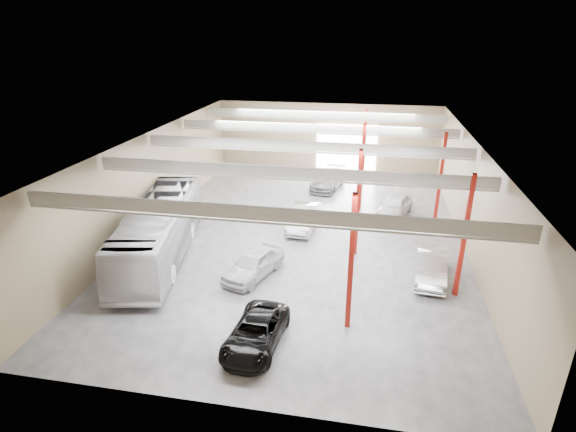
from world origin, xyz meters
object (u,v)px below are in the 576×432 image
(coach_bus, at_px, (160,229))
(car_right_far, at_px, (395,205))
(car_row_b, at_px, (303,217))
(car_row_c, at_px, (328,180))
(black_sedan, at_px, (256,333))
(car_row_a, at_px, (254,263))
(car_right_near, at_px, (431,266))

(coach_bus, relative_size, car_right_far, 2.76)
(car_row_b, relative_size, car_row_c, 0.92)
(black_sedan, height_order, car_row_c, car_row_c)
(car_row_a, distance_m, car_right_near, 10.42)
(car_row_b, relative_size, car_right_near, 1.03)
(black_sedan, distance_m, car_row_a, 6.45)
(coach_bus, bearing_deg, car_row_b, 24.73)
(car_row_c, height_order, car_right_near, car_right_near)
(coach_bus, relative_size, black_sedan, 2.75)
(car_row_a, relative_size, car_row_c, 0.87)
(car_right_far, bearing_deg, coach_bus, -127.56)
(black_sedan, xyz_separation_m, car_row_c, (1.01, 23.21, 0.12))
(car_row_a, relative_size, car_right_far, 0.99)
(car_row_a, xyz_separation_m, car_right_near, (10.30, 1.59, -0.01))
(car_row_b, height_order, car_right_near, car_row_b)
(coach_bus, distance_m, car_row_a, 6.74)
(car_row_a, bearing_deg, coach_bus, -172.89)
(car_row_b, distance_m, car_right_near, 10.32)
(black_sedan, relative_size, car_row_c, 0.88)
(coach_bus, distance_m, black_sedan, 11.29)
(black_sedan, distance_m, car_row_b, 13.72)
(car_right_near, bearing_deg, car_right_far, 106.26)
(car_row_b, bearing_deg, coach_bus, -141.01)
(car_right_near, bearing_deg, black_sedan, -131.64)
(car_row_a, bearing_deg, car_right_far, 72.34)
(black_sedan, relative_size, car_right_far, 1.00)
(car_row_b, relative_size, car_right_far, 1.04)
(car_right_near, bearing_deg, car_row_c, 122.32)
(black_sedan, bearing_deg, car_right_near, 46.88)
(coach_bus, xyz_separation_m, car_row_c, (9.21, 15.54, -1.06))
(black_sedan, bearing_deg, car_row_c, 92.12)
(coach_bus, xyz_separation_m, car_row_b, (8.34, 6.06, -1.02))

